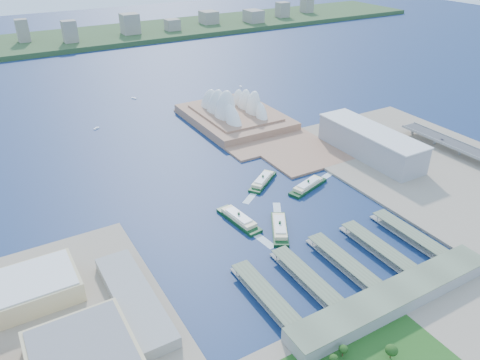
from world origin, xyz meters
TOP-DOWN VIEW (x-y plane):
  - ground at (0.00, 0.00)m, footprint 3000.00×3000.00m
  - east_land at (240.00, -50.00)m, footprint 240.00×500.00m
  - peninsula at (107.50, 260.00)m, footprint 135.00×220.00m
  - far_shore at (0.00, 980.00)m, footprint 2200.00×260.00m
  - opera_house at (105.00, 280.00)m, footprint 134.00×180.00m
  - toaster_building at (195.00, 80.00)m, footprint 45.00×155.00m
  - ferry_wharves at (14.00, -75.00)m, footprint 184.00×90.00m
  - terminal_building at (15.00, -135.00)m, footprint 200.00×28.00m
  - far_skyline at (0.00, 960.00)m, footprint 1900.00×140.00m
  - ferry_a at (-30.91, 33.74)m, footprint 22.08×61.70m
  - ferry_b at (35.41, 90.83)m, footprint 53.69×43.86m
  - ferry_c at (-3.31, -0.74)m, footprint 42.34×57.21m
  - ferry_d at (74.23, 53.50)m, footprint 59.61×31.93m
  - boat_b at (-90.75, 358.52)m, footprint 9.71×7.92m
  - boat_c at (201.68, 426.13)m, footprint 5.76×10.74m
  - boat_e at (4.24, 463.96)m, footprint 7.32×10.57m
  - car_c at (296.00, 47.13)m, footprint 1.82×4.48m

SIDE VIEW (x-z plane):
  - ground at x=0.00m, z-range 0.00..0.00m
  - boat_c at x=201.68m, z-range 0.00..2.32m
  - boat_e at x=4.24m, z-range 0.00..2.50m
  - boat_b at x=-90.75m, z-range 0.00..2.55m
  - east_land at x=240.00m, z-range 0.00..3.00m
  - peninsula at x=107.50m, z-range 0.00..3.00m
  - ferry_wharves at x=14.00m, z-range 0.00..9.30m
  - ferry_b at x=35.41m, z-range 0.00..10.55m
  - ferry_c at x=-3.31m, z-range 0.00..10.94m
  - ferry_d at x=74.23m, z-range 0.00..10.95m
  - ferry_a at x=-30.91m, z-range 0.00..11.41m
  - far_shore at x=0.00m, z-range 0.00..12.00m
  - terminal_building at x=15.00m, z-range 3.00..15.00m
  - car_c at x=296.00m, z-range 14.85..16.15m
  - toaster_building at x=195.00m, z-range 3.00..38.00m
  - opera_house at x=105.00m, z-range 3.00..61.00m
  - far_skyline at x=0.00m, z-range 12.00..67.00m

